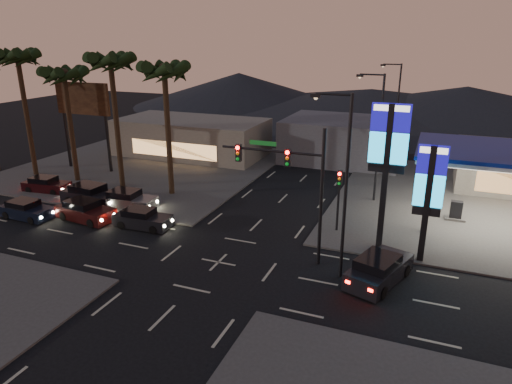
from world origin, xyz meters
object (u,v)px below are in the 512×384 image
at_px(car_lane_a_front, 142,219).
at_px(suv_station, 379,270).
at_px(traffic_signal_mast, 292,175).
at_px(car_lane_a_rear, 26,210).
at_px(car_lane_a_mid, 85,211).
at_px(car_lane_b_front, 127,200).
at_px(car_lane_b_rear, 46,185).
at_px(pylon_sign_short, 429,187).
at_px(car_lane_b_mid, 91,195).
at_px(pylon_sign_tall, 388,148).

xyz_separation_m(car_lane_a_front, suv_station, (16.24, -1.59, 0.10)).
xyz_separation_m(traffic_signal_mast, car_lane_a_rear, (-19.83, -0.91, -4.61)).
relative_size(traffic_signal_mast, car_lane_a_mid, 1.73).
distance_m(car_lane_b_front, car_lane_b_rear, 8.95).
height_order(car_lane_a_front, car_lane_a_rear, car_lane_a_front).
bearing_deg(pylon_sign_short, traffic_signal_mast, -160.87).
height_order(pylon_sign_short, car_lane_b_mid, pylon_sign_short).
bearing_deg(pylon_sign_tall, car_lane_b_mid, -179.09).
bearing_deg(car_lane_a_rear, car_lane_a_front, 10.88).
xyz_separation_m(car_lane_a_mid, car_lane_b_rear, (-7.50, 3.81, -0.07)).
distance_m(pylon_sign_tall, car_lane_b_front, 19.75).
xyz_separation_m(pylon_sign_tall, car_lane_a_mid, (-20.33, -3.13, -5.72)).
relative_size(car_lane_a_front, car_lane_a_rear, 1.01).
bearing_deg(traffic_signal_mast, car_lane_b_rear, 169.71).
height_order(pylon_sign_short, traffic_signal_mast, traffic_signal_mast).
distance_m(traffic_signal_mast, suv_station, 6.97).
xyz_separation_m(pylon_sign_tall, pylon_sign_short, (2.50, -1.00, -1.74)).
xyz_separation_m(pylon_sign_short, car_lane_b_mid, (-24.66, 0.65, -3.92)).
bearing_deg(pylon_sign_short, car_lane_a_front, -174.61).
bearing_deg(car_lane_a_mid, car_lane_b_front, 65.01).
xyz_separation_m(car_lane_b_mid, suv_station, (22.68, -3.96, -0.02)).
xyz_separation_m(pylon_sign_short, car_lane_b_rear, (-30.33, 1.68, -4.05)).
height_order(pylon_sign_short, car_lane_b_front, pylon_sign_short).
distance_m(pylon_sign_tall, car_lane_b_rear, 28.43).
bearing_deg(car_lane_b_rear, car_lane_a_mid, -26.94).
distance_m(pylon_sign_tall, suv_station, 7.14).
xyz_separation_m(car_lane_a_rear, car_lane_b_rear, (-3.25, 5.10, -0.01)).
bearing_deg(traffic_signal_mast, car_lane_b_mid, 169.72).
bearing_deg(car_lane_b_mid, car_lane_a_front, -20.18).
xyz_separation_m(traffic_signal_mast, car_lane_b_rear, (-23.08, 4.19, -4.62)).
relative_size(car_lane_a_rear, car_lane_b_front, 0.90).
bearing_deg(pylon_sign_short, car_lane_b_rear, 176.83).
bearing_deg(car_lane_b_front, pylon_sign_tall, 0.27).
bearing_deg(pylon_sign_tall, pylon_sign_short, -21.80).
relative_size(pylon_sign_short, car_lane_a_mid, 1.52).
height_order(traffic_signal_mast, car_lane_a_mid, traffic_signal_mast).
distance_m(car_lane_a_front, car_lane_b_rear, 12.57).
xyz_separation_m(pylon_sign_short, car_lane_a_mid, (-22.83, -2.13, -3.98)).
bearing_deg(car_lane_b_rear, pylon_sign_tall, -1.40).
xyz_separation_m(car_lane_b_front, suv_station, (19.43, -4.22, 0.05)).
relative_size(pylon_sign_tall, car_lane_b_mid, 1.80).
distance_m(car_lane_a_rear, suv_station, 25.09).
height_order(pylon_sign_short, suv_station, pylon_sign_short).
relative_size(car_lane_a_front, car_lane_b_front, 0.91).
bearing_deg(car_lane_b_mid, car_lane_b_rear, 169.68).
height_order(traffic_signal_mast, car_lane_b_rear, traffic_signal_mast).
height_order(pylon_sign_short, car_lane_a_rear, pylon_sign_short).
relative_size(car_lane_a_front, car_lane_b_mid, 0.83).
xyz_separation_m(car_lane_a_rear, car_lane_b_front, (5.67, 4.33, 0.06)).
height_order(pylon_sign_tall, car_lane_a_front, pylon_sign_tall).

